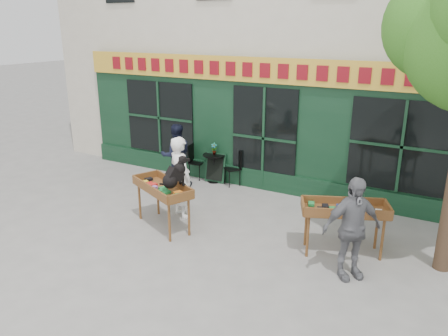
{
  "coord_description": "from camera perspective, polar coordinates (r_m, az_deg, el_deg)",
  "views": [
    {
      "loc": [
        4.25,
        -7.34,
        3.99
      ],
      "look_at": [
        -0.12,
        0.5,
        1.07
      ],
      "focal_mm": 35.0,
      "sensor_mm": 36.0,
      "label": 1
    }
  ],
  "objects": [
    {
      "name": "book_cart_right",
      "position": [
        8.17,
        15.49,
        -5.49
      ],
      "size": [
        1.62,
        1.16,
        0.99
      ],
      "rotation": [
        0.0,
        0.0,
        0.4
      ],
      "color": "brown",
      "rests_on": "ground"
    },
    {
      "name": "chalkboard",
      "position": [
        11.62,
        -1.17,
        0.03
      ],
      "size": [
        0.57,
        0.23,
        0.79
      ],
      "rotation": [
        0.0,
        0.0,
        0.07
      ],
      "color": "black",
      "rests_on": "ground"
    },
    {
      "name": "woman",
      "position": [
        9.43,
        -5.71,
        -1.2
      ],
      "size": [
        0.77,
        0.66,
        1.8
      ],
      "primitive_type": "imported",
      "rotation": [
        0.0,
        0.0,
        2.71
      ],
      "color": "white",
      "rests_on": "ground"
    },
    {
      "name": "man_left",
      "position": [
        11.3,
        -6.26,
        1.64
      ],
      "size": [
        1.01,
        1.0,
        1.65
      ],
      "primitive_type": "imported",
      "rotation": [
        0.0,
        0.0,
        3.87
      ],
      "color": "black",
      "rests_on": "ground"
    },
    {
      "name": "bistro_chair_left",
      "position": [
        11.91,
        -3.98,
        1.24
      ],
      "size": [
        0.41,
        0.4,
        0.95
      ],
      "rotation": [
        0.0,
        0.0,
        1.69
      ],
      "color": "black",
      "rests_on": "ground"
    },
    {
      "name": "book_cart_center",
      "position": [
        8.97,
        -8.06,
        -2.84
      ],
      "size": [
        1.62,
        1.19,
        0.99
      ],
      "rotation": [
        0.0,
        0.0,
        -0.43
      ],
      "color": "brown",
      "rests_on": "ground"
    },
    {
      "name": "dog",
      "position": [
        8.57,
        -6.52,
        -0.44
      ],
      "size": [
        0.56,
        0.69,
        0.6
      ],
      "primitive_type": null,
      "rotation": [
        0.0,
        0.0,
        -0.43
      ],
      "color": "black",
      "rests_on": "book_cart_center"
    },
    {
      "name": "potted_plant",
      "position": [
        11.49,
        -1.31,
        2.54
      ],
      "size": [
        0.19,
        0.16,
        0.31
      ],
      "primitive_type": "imported",
      "rotation": [
        0.0,
        0.0,
        0.38
      ],
      "color": "gray",
      "rests_on": "bistro_table"
    },
    {
      "name": "man_right",
      "position": [
        7.42,
        16.34,
        -7.58
      ],
      "size": [
        1.04,
        1.01,
        1.75
      ],
      "primitive_type": "imported",
      "rotation": [
        0.0,
        0.0,
        0.75
      ],
      "color": "slate",
      "rests_on": "ground"
    },
    {
      "name": "bistro_table",
      "position": [
        11.6,
        -1.3,
        0.74
      ],
      "size": [
        0.6,
        0.6,
        0.76
      ],
      "color": "black",
      "rests_on": "ground"
    },
    {
      "name": "ground",
      "position": [
        9.38,
        -0.86,
        -7.16
      ],
      "size": [
        80.0,
        80.0,
        0.0
      ],
      "primitive_type": "plane",
      "color": "slate",
      "rests_on": "ground"
    },
    {
      "name": "bistro_chair_right",
      "position": [
        11.37,
        1.51,
        0.46
      ],
      "size": [
        0.51,
        0.51,
        0.95
      ],
      "rotation": [
        0.0,
        0.0,
        -0.66
      ],
      "color": "black",
      "rests_on": "ground"
    }
  ]
}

